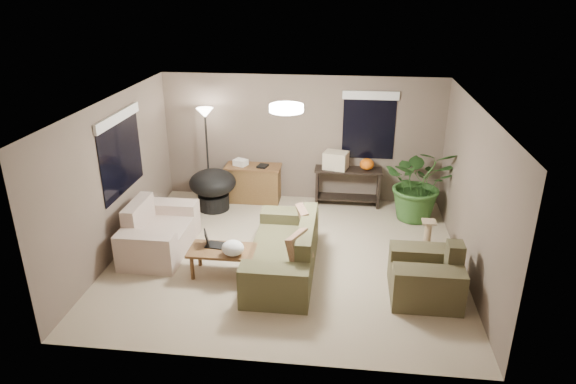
# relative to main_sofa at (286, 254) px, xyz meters

# --- Properties ---
(room_shell) EXTENTS (5.50, 5.50, 5.50)m
(room_shell) POSITION_rel_main_sofa_xyz_m (-0.04, 0.45, 0.96)
(room_shell) COLOR #C2B190
(room_shell) RESTS_ON ground
(main_sofa) EXTENTS (0.95, 2.20, 0.85)m
(main_sofa) POSITION_rel_main_sofa_xyz_m (0.00, 0.00, 0.00)
(main_sofa) COLOR brown
(main_sofa) RESTS_ON ground
(throw_pillows) EXTENTS (0.40, 1.40, 0.47)m
(throw_pillows) POSITION_rel_main_sofa_xyz_m (0.26, 0.00, 0.36)
(throw_pillows) COLOR #8C7251
(throw_pillows) RESTS_ON main_sofa
(loveseat) EXTENTS (0.90, 1.60, 0.85)m
(loveseat) POSITION_rel_main_sofa_xyz_m (-2.16, 0.43, 0.00)
(loveseat) COLOR beige
(loveseat) RESTS_ON ground
(armchair) EXTENTS (0.95, 1.00, 0.85)m
(armchair) POSITION_rel_main_sofa_xyz_m (2.04, -0.42, 0.00)
(armchair) COLOR #46412A
(armchair) RESTS_ON ground
(coffee_table) EXTENTS (1.00, 0.55, 0.42)m
(coffee_table) POSITION_rel_main_sofa_xyz_m (-0.93, -0.19, 0.06)
(coffee_table) COLOR brown
(coffee_table) RESTS_ON ground
(laptop) EXTENTS (0.40, 0.27, 0.24)m
(laptop) POSITION_rel_main_sofa_xyz_m (-1.10, -0.09, 0.19)
(laptop) COLOR black
(laptop) RESTS_ON coffee_table
(plastic_bag) EXTENTS (0.38, 0.35, 0.23)m
(plastic_bag) POSITION_rel_main_sofa_xyz_m (-0.73, -0.34, 0.24)
(plastic_bag) COLOR white
(plastic_bag) RESTS_ON coffee_table
(desk) EXTENTS (1.10, 0.50, 0.75)m
(desk) POSITION_rel_main_sofa_xyz_m (-0.97, 2.65, 0.08)
(desk) COLOR brown
(desk) RESTS_ON ground
(desk_papers) EXTENTS (0.72, 0.32, 0.12)m
(desk_papers) POSITION_rel_main_sofa_xyz_m (-1.13, 2.64, 0.51)
(desk_papers) COLOR silver
(desk_papers) RESTS_ON desk
(console_table) EXTENTS (1.30, 0.40, 0.75)m
(console_table) POSITION_rel_main_sofa_xyz_m (0.91, 2.68, 0.14)
(console_table) COLOR black
(console_table) RESTS_ON ground
(pumpkin) EXTENTS (0.35, 0.35, 0.22)m
(pumpkin) POSITION_rel_main_sofa_xyz_m (1.26, 2.68, 0.57)
(pumpkin) COLOR orange
(pumpkin) RESTS_ON console_table
(cardboard_box) EXTENTS (0.52, 0.44, 0.34)m
(cardboard_box) POSITION_rel_main_sofa_xyz_m (0.66, 2.68, 0.62)
(cardboard_box) COLOR beige
(cardboard_box) RESTS_ON console_table
(papasan_chair) EXTENTS (1.08, 1.08, 0.80)m
(papasan_chair) POSITION_rel_main_sofa_xyz_m (-1.68, 2.16, 0.17)
(papasan_chair) COLOR black
(papasan_chair) RESTS_ON ground
(floor_lamp) EXTENTS (0.32, 0.32, 1.91)m
(floor_lamp) POSITION_rel_main_sofa_xyz_m (-1.85, 2.53, 1.30)
(floor_lamp) COLOR black
(floor_lamp) RESTS_ON ground
(ceiling_fixture) EXTENTS (0.50, 0.50, 0.10)m
(ceiling_fixture) POSITION_rel_main_sofa_xyz_m (-0.04, 0.45, 2.15)
(ceiling_fixture) COLOR white
(ceiling_fixture) RESTS_ON room_shell
(houseplant) EXTENTS (1.29, 1.44, 1.12)m
(houseplant) POSITION_rel_main_sofa_xyz_m (2.21, 2.17, 0.27)
(houseplant) COLOR #2D5923
(houseplant) RESTS_ON ground
(cat_scratching_post) EXTENTS (0.32, 0.32, 0.50)m
(cat_scratching_post) POSITION_rel_main_sofa_xyz_m (2.25, 1.01, -0.08)
(cat_scratching_post) COLOR tan
(cat_scratching_post) RESTS_ON ground
(window_left) EXTENTS (0.05, 1.56, 1.33)m
(window_left) POSITION_rel_main_sofa_xyz_m (-2.77, 0.75, 1.49)
(window_left) COLOR black
(window_left) RESTS_ON room_shell
(window_back) EXTENTS (1.06, 0.05, 1.33)m
(window_back) POSITION_rel_main_sofa_xyz_m (1.26, 2.92, 1.49)
(window_back) COLOR black
(window_back) RESTS_ON room_shell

